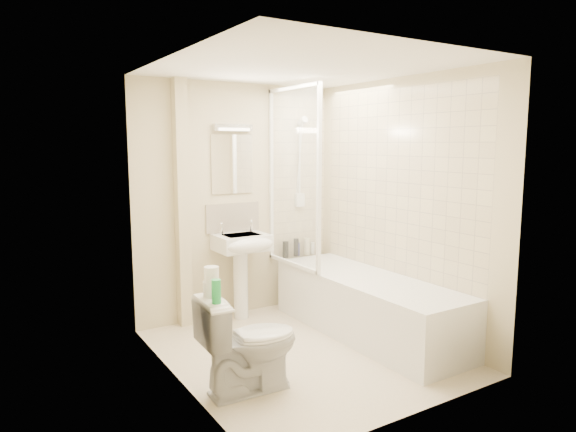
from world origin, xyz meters
TOP-DOWN VIEW (x-y plane):
  - floor at (0.00, 0.00)m, footprint 2.50×2.50m
  - wall_back at (0.00, 1.25)m, footprint 2.20×0.02m
  - wall_left at (-1.10, 0.00)m, footprint 0.02×2.50m
  - wall_right at (1.10, 0.00)m, footprint 0.02×2.50m
  - ceiling at (0.00, 0.00)m, footprint 2.20×2.50m
  - tile_back at (0.75, 1.24)m, footprint 0.70×0.01m
  - tile_right at (1.09, 0.04)m, footprint 0.01×2.10m
  - pipe_boxing at (-0.62, 1.19)m, footprint 0.12×0.12m
  - splashback at (-0.06, 1.24)m, footprint 0.60×0.02m
  - mirror at (-0.06, 1.24)m, footprint 0.46×0.01m
  - strip_light at (-0.06, 1.22)m, footprint 0.42×0.07m
  - bathtub at (0.75, 0.04)m, footprint 0.70×2.10m
  - shower_screen at (0.40, 0.80)m, footprint 0.04×0.92m
  - shower_fixture at (0.75, 1.19)m, footprint 0.10×0.16m
  - pedestal_sink at (-0.06, 1.01)m, footprint 0.52×0.48m
  - bottle_black_a at (0.54, 1.16)m, footprint 0.07×0.07m
  - bottle_black_b at (0.67, 1.16)m, footprint 0.06×0.06m
  - bottle_blue at (0.69, 1.16)m, footprint 0.05×0.05m
  - bottle_cream at (0.82, 1.16)m, footprint 0.07×0.07m
  - bottle_white_b at (0.89, 1.16)m, footprint 0.05×0.05m
  - toilet at (-0.72, -0.37)m, footprint 0.48×0.76m
  - toilet_roll_lower at (-0.98, -0.31)m, footprint 0.11×0.11m
  - toilet_roll_upper at (-0.98, -0.32)m, footprint 0.10×0.10m
  - green_bottle at (-1.01, -0.47)m, footprint 0.06×0.06m

SIDE VIEW (x-z plane):
  - floor at x=0.00m, z-range 0.00..0.00m
  - bathtub at x=0.75m, z-range 0.01..0.56m
  - toilet at x=-0.72m, z-range 0.00..0.73m
  - bottle_white_b at x=0.89m, z-range 0.55..0.68m
  - bottle_blue at x=0.69m, z-range 0.55..0.70m
  - bottle_black_a at x=0.54m, z-range 0.55..0.73m
  - bottle_cream at x=0.82m, z-range 0.55..0.74m
  - bottle_black_b at x=0.67m, z-range 0.55..0.75m
  - pedestal_sink at x=-0.06m, z-range 0.20..1.20m
  - toilet_roll_lower at x=-0.98m, z-range 0.73..0.84m
  - green_bottle at x=-1.01m, z-range 0.73..0.90m
  - toilet_roll_upper at x=-0.98m, z-range 0.84..0.95m
  - splashback at x=-0.06m, z-range 0.88..1.18m
  - wall_back at x=0.00m, z-range 0.00..2.40m
  - wall_left at x=-1.10m, z-range 0.00..2.40m
  - wall_right at x=1.10m, z-range 0.00..2.40m
  - pipe_boxing at x=-0.62m, z-range 0.00..2.40m
  - tile_back at x=0.75m, z-range 0.55..2.30m
  - tile_right at x=1.09m, z-range 0.55..2.30m
  - shower_screen at x=0.40m, z-range 0.55..2.35m
  - shower_fixture at x=0.75m, z-range 1.05..2.04m
  - mirror at x=-0.06m, z-range 1.28..1.88m
  - strip_light at x=-0.06m, z-range 1.92..1.98m
  - ceiling at x=0.00m, z-range 2.39..2.41m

